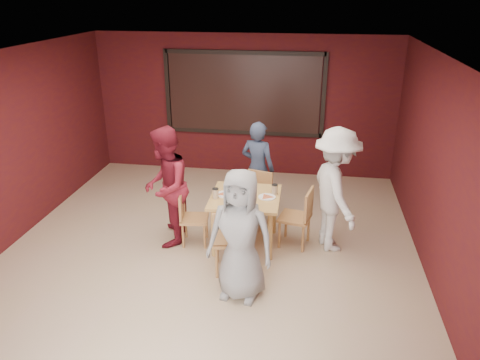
% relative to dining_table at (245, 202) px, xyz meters
% --- Properties ---
extents(floor, '(7.00, 7.00, 0.00)m').
position_rel_dining_table_xyz_m(floor, '(-0.47, -0.49, -0.69)').
color(floor, tan).
rests_on(floor, ground).
extents(window_blinds, '(3.00, 0.02, 1.50)m').
position_rel_dining_table_xyz_m(window_blinds, '(-0.47, 2.96, 0.96)').
color(window_blinds, black).
extents(dining_table, '(1.02, 1.02, 0.94)m').
position_rel_dining_table_xyz_m(dining_table, '(0.00, 0.00, 0.00)').
color(dining_table, tan).
rests_on(dining_table, floor).
extents(chair_front, '(0.54, 0.54, 0.96)m').
position_rel_dining_table_xyz_m(chair_front, '(-0.08, -0.81, -0.15)').
color(chair_front, '#A87141').
rests_on(chair_front, floor).
extents(chair_back, '(0.53, 0.53, 0.88)m').
position_rel_dining_table_xyz_m(chair_back, '(0.09, 0.68, -0.19)').
color(chair_back, '#A87141').
rests_on(chair_back, floor).
extents(chair_left, '(0.44, 0.44, 0.82)m').
position_rel_dining_table_xyz_m(chair_left, '(-0.82, -0.10, -0.23)').
color(chair_left, '#A87141').
rests_on(chair_left, floor).
extents(chair_right, '(0.52, 0.52, 0.91)m').
position_rel_dining_table_xyz_m(chair_right, '(0.80, 0.08, -0.18)').
color(chair_right, '#A87141').
rests_on(chair_right, floor).
extents(diner_front, '(0.90, 0.66, 1.68)m').
position_rel_dining_table_xyz_m(diner_front, '(0.12, -1.25, 0.15)').
color(diner_front, gray).
rests_on(diner_front, floor).
extents(diner_back, '(0.68, 0.55, 1.61)m').
position_rel_dining_table_xyz_m(diner_back, '(0.05, 1.10, 0.11)').
color(diner_back, '#303C55').
rests_on(diner_back, floor).
extents(diner_left, '(0.78, 0.95, 1.79)m').
position_rel_dining_table_xyz_m(diner_left, '(-1.16, -0.10, 0.21)').
color(diner_left, maroon).
rests_on(diner_left, floor).
extents(diner_right, '(1.03, 1.34, 1.83)m').
position_rel_dining_table_xyz_m(diner_right, '(1.28, 0.12, 0.23)').
color(diner_right, silver).
rests_on(diner_right, floor).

